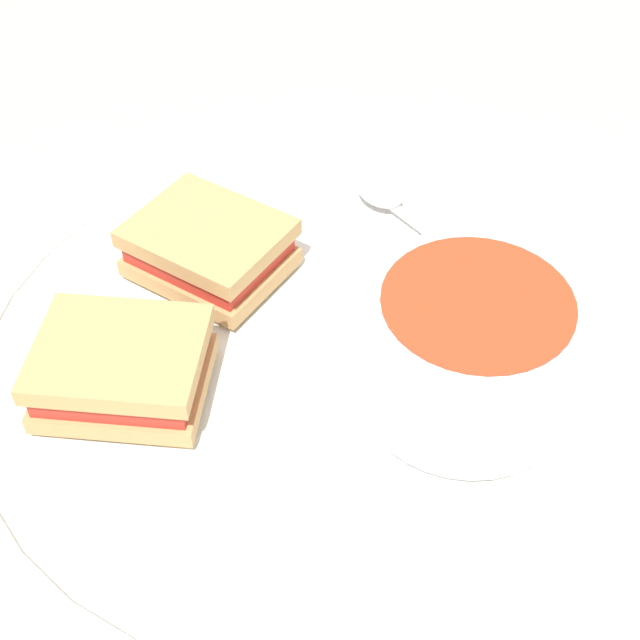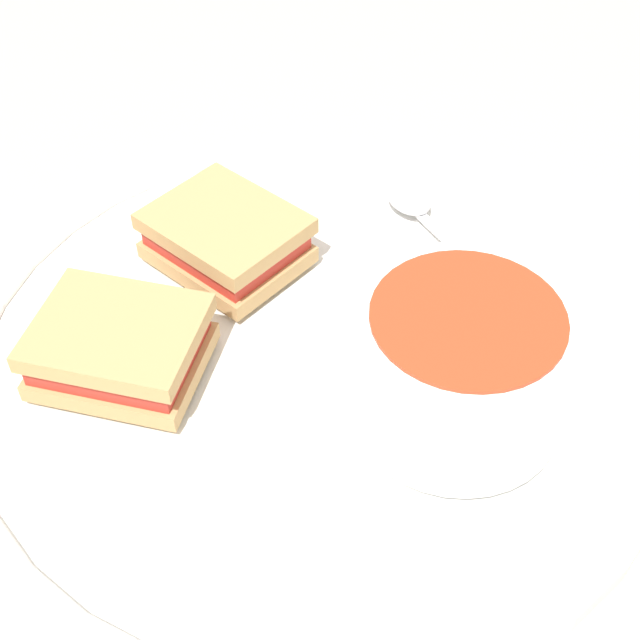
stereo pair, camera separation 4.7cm
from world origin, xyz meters
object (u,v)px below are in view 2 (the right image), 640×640
spoon (418,209)px  sandwich_half_near (226,238)px  soup_bowl (460,364)px  sandwich_half_far (120,347)px

spoon → sandwich_half_near: bearing=80.1°
soup_bowl → sandwich_half_far: soup_bowl is taller
soup_bowl → sandwich_half_far: size_ratio=1.22×
sandwich_half_far → spoon: bearing=138.1°
soup_bowl → spoon: 0.16m
sandwich_half_near → sandwich_half_far: size_ratio=1.21×
sandwich_half_far → sandwich_half_near: bearing=160.7°
sandwich_half_near → sandwich_half_far: bearing=-19.3°
soup_bowl → sandwich_half_far: bearing=-89.2°
soup_bowl → sandwich_half_far: 0.17m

